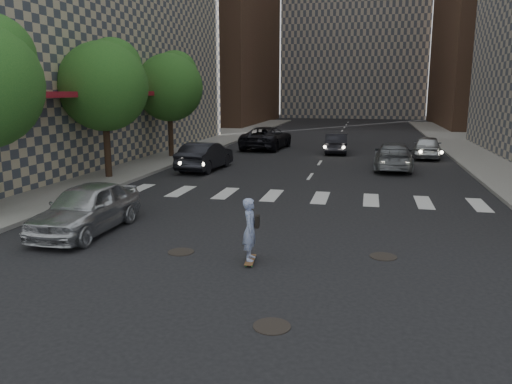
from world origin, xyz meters
TOP-DOWN VIEW (x-y plane):
  - ground at (0.00, 0.00)m, footprint 160.00×160.00m
  - sidewalk_left at (-14.50, 20.00)m, footprint 13.00×80.00m
  - tree_b at (-9.45, 11.14)m, footprint 4.20×4.20m
  - tree_c at (-9.45, 19.14)m, footprint 4.20×4.20m
  - manhole_a at (1.20, -2.50)m, footprint 0.70×0.70m
  - manhole_b at (-2.00, 1.20)m, footprint 0.70×0.70m
  - manhole_c at (3.30, 2.00)m, footprint 0.70×0.70m
  - skateboarder at (0.02, 0.80)m, footprint 0.44×0.85m
  - silver_sedan at (-5.50, 2.42)m, footprint 1.81×4.45m
  - traffic_car_a at (-5.85, 14.88)m, footprint 1.97×4.73m
  - traffic_car_b at (4.18, 17.30)m, footprint 2.22×5.10m
  - traffic_car_c at (-4.59, 25.51)m, footprint 3.22×6.11m
  - traffic_car_d at (6.50, 22.65)m, footprint 2.17×4.42m
  - traffic_car_e at (0.65, 24.00)m, footprint 1.64×4.22m

SIDE VIEW (x-z plane):
  - ground at x=0.00m, z-range 0.00..0.00m
  - manhole_a at x=1.20m, z-range 0.00..0.02m
  - manhole_b at x=-2.00m, z-range 0.00..0.02m
  - manhole_c at x=3.30m, z-range 0.00..0.02m
  - sidewalk_left at x=-14.50m, z-range 0.00..0.15m
  - traffic_car_e at x=0.65m, z-range 0.00..1.37m
  - traffic_car_d at x=6.50m, z-range 0.00..1.45m
  - traffic_car_b at x=4.18m, z-range 0.00..1.46m
  - silver_sedan at x=-5.50m, z-range 0.00..1.51m
  - traffic_car_a at x=-5.85m, z-range 0.00..1.52m
  - traffic_car_c at x=-4.59m, z-range 0.00..1.64m
  - skateboarder at x=0.02m, z-range 0.04..1.71m
  - tree_b at x=-9.45m, z-range 1.35..7.95m
  - tree_c at x=-9.45m, z-range 1.35..7.95m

